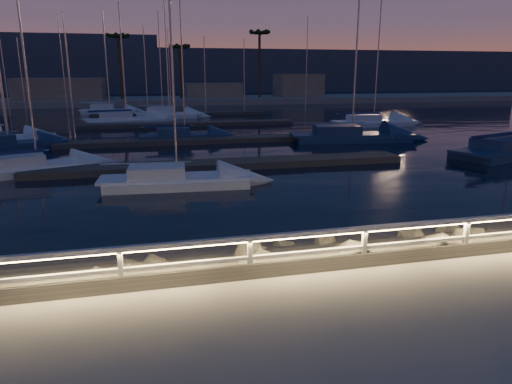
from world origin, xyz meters
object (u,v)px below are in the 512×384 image
sailboat_l (371,122)px  sailboat_n (168,114)px  sailboat_h (349,135)px  sailboat_e (7,143)px  sailboat_b (34,166)px  sailboat_k (125,119)px  sailboat_m (108,110)px  sailboat_d (509,149)px  guard_rail (325,240)px  sailboat_c (173,179)px  sailboat_f (5,145)px  sailboat_g (183,136)px

sailboat_l → sailboat_n: bearing=143.9°
sailboat_h → sailboat_l: 11.79m
sailboat_e → sailboat_n: bearing=42.5°
sailboat_e → sailboat_b: bearing=-85.4°
sailboat_k → sailboat_n: bearing=38.2°
sailboat_m → sailboat_d: bearing=-46.5°
guard_rail → sailboat_c: bearing=104.3°
sailboat_c → sailboat_e: (-11.14, 14.56, -0.01)m
sailboat_h → sailboat_k: bearing=145.0°
sailboat_b → sailboat_f: sailboat_f is taller
sailboat_c → sailboat_g: bearing=87.7°
sailboat_h → sailboat_l: (6.94, 9.53, -0.03)m
sailboat_b → sailboat_g: bearing=30.0°
guard_rail → sailboat_n: bearing=91.8°
sailboat_n → sailboat_e: bearing=-99.3°
guard_rail → sailboat_l: (18.69, 33.75, -0.94)m
sailboat_d → sailboat_h: bearing=113.3°
sailboat_b → sailboat_g: sailboat_g is taller
sailboat_b → sailboat_m: 38.15m
sailboat_f → sailboat_n: size_ratio=0.93×
sailboat_e → sailboat_n: (12.67, 21.56, 0.06)m
sailboat_b → sailboat_k: size_ratio=0.79×
sailboat_c → sailboat_m: (-5.99, 43.01, 0.06)m
sailboat_b → sailboat_e: bearing=91.8°
sailboat_d → sailboat_n: (-20.95, 32.60, -0.01)m
sailboat_d → sailboat_h: 11.57m
sailboat_d → sailboat_k: (-25.89, 26.47, -0.02)m
guard_rail → sailboat_h: bearing=64.1°
sailboat_c → sailboat_h: (14.83, 12.20, 0.06)m
sailboat_n → sailboat_b: bearing=-84.6°
sailboat_f → sailboat_h: size_ratio=0.78×
sailboat_d → sailboat_e: 35.39m
sailboat_b → sailboat_c: (7.29, -4.89, -0.00)m
guard_rail → sailboat_h: 26.94m
sailboat_n → guard_rail: bearing=-67.0°
sailboat_f → sailboat_k: size_ratio=0.87×
sailboat_b → sailboat_f: (-3.65, 8.48, 0.03)m
sailboat_g → sailboat_k: size_ratio=0.82×
sailboat_f → sailboat_m: 30.06m
sailboat_n → sailboat_d: bearing=-36.1°
sailboat_k → guard_rail: bearing=-94.1°
sailboat_l → sailboat_m: size_ratio=1.12×
sailboat_c → sailboat_e: size_ratio=1.21×
guard_rail → sailboat_n: (-1.55, 48.13, -0.92)m
guard_rail → sailboat_m: (-9.06, 55.03, -0.91)m
guard_rail → sailboat_f: sailboat_f is taller
sailboat_k → sailboat_l: sailboat_k is taller
guard_rail → sailboat_d: bearing=38.7°
sailboat_e → sailboat_k: size_ratio=0.70×
sailboat_k → sailboat_l: bearing=-31.1°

